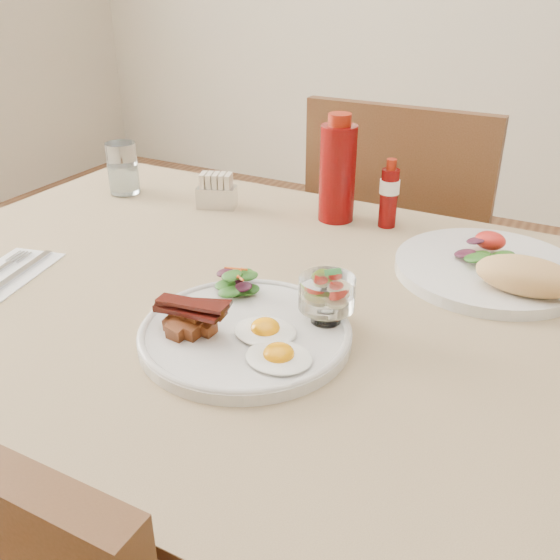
% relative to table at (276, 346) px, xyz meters
% --- Properties ---
extents(table, '(1.33, 0.88, 0.75)m').
position_rel_table_xyz_m(table, '(0.00, 0.00, 0.00)').
color(table, brown).
rests_on(table, ground).
extents(chair_far, '(0.42, 0.42, 0.93)m').
position_rel_table_xyz_m(chair_far, '(0.00, 0.66, -0.14)').
color(chair_far, brown).
rests_on(chair_far, ground).
extents(main_plate, '(0.28, 0.28, 0.02)m').
position_rel_table_xyz_m(main_plate, '(0.02, -0.12, 0.10)').
color(main_plate, silver).
rests_on(main_plate, table).
extents(fried_eggs, '(0.14, 0.13, 0.02)m').
position_rel_table_xyz_m(fried_eggs, '(0.07, -0.14, 0.11)').
color(fried_eggs, white).
rests_on(fried_eggs, main_plate).
extents(bacon_potato_pile, '(0.11, 0.06, 0.05)m').
position_rel_table_xyz_m(bacon_potato_pile, '(-0.04, -0.16, 0.13)').
color(bacon_potato_pile, brown).
rests_on(bacon_potato_pile, main_plate).
extents(side_salad, '(0.07, 0.07, 0.04)m').
position_rel_table_xyz_m(side_salad, '(-0.04, -0.05, 0.12)').
color(side_salad, '#1B4612').
rests_on(side_salad, main_plate).
extents(fruit_cup, '(0.07, 0.07, 0.08)m').
position_rel_table_xyz_m(fruit_cup, '(0.11, -0.06, 0.15)').
color(fruit_cup, white).
rests_on(fruit_cup, main_plate).
extents(second_plate, '(0.30, 0.30, 0.07)m').
position_rel_table_xyz_m(second_plate, '(0.28, 0.21, 0.11)').
color(second_plate, silver).
rests_on(second_plate, table).
extents(ketchup_bottle, '(0.07, 0.07, 0.20)m').
position_rel_table_xyz_m(ketchup_bottle, '(-0.04, 0.33, 0.18)').
color(ketchup_bottle, '#630505').
rests_on(ketchup_bottle, table).
extents(hot_sauce_bottle, '(0.04, 0.04, 0.13)m').
position_rel_table_xyz_m(hot_sauce_bottle, '(0.05, 0.34, 0.15)').
color(hot_sauce_bottle, '#630505').
rests_on(hot_sauce_bottle, table).
extents(sugar_caddy, '(0.09, 0.07, 0.07)m').
position_rel_table_xyz_m(sugar_caddy, '(-0.28, 0.27, 0.12)').
color(sugar_caddy, silver).
rests_on(sugar_caddy, table).
extents(water_glass, '(0.06, 0.06, 0.11)m').
position_rel_table_xyz_m(water_glass, '(-0.50, 0.25, 0.14)').
color(water_glass, white).
rests_on(water_glass, table).
extents(napkin_cutlery, '(0.13, 0.19, 0.01)m').
position_rel_table_xyz_m(napkin_cutlery, '(-0.41, -0.14, 0.09)').
color(napkin_cutlery, white).
rests_on(napkin_cutlery, table).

